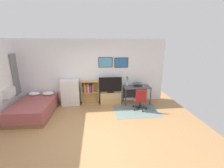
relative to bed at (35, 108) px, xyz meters
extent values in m
plane|color=#A87A4C|center=(2.16, -1.39, -0.26)|extent=(7.20, 7.20, 0.00)
cube|color=white|center=(2.16, 1.04, 1.09)|extent=(6.12, 0.06, 2.70)
cube|color=black|center=(2.67, 0.99, 1.49)|extent=(0.59, 0.02, 0.42)
cube|color=#4C93B7|center=(2.67, 0.98, 1.49)|extent=(0.55, 0.01, 0.38)
cube|color=black|center=(3.34, 0.99, 1.46)|extent=(0.59, 0.02, 0.42)
cube|color=#285B93|center=(3.34, 0.98, 1.46)|extent=(0.55, 0.01, 0.38)
cube|color=white|center=(-0.82, -0.09, 1.19)|extent=(0.02, 1.03, 1.48)
cube|color=silver|center=(-0.83, -0.09, 1.19)|extent=(0.01, 0.95, 1.40)
cube|color=slate|center=(-0.77, 0.60, 1.12)|extent=(0.05, 0.40, 1.54)
cube|color=silver|center=(-0.73, -0.09, 0.64)|extent=(0.20, 0.52, 0.30)
cube|color=slate|center=(3.77, -0.13, -0.25)|extent=(1.70, 1.20, 0.01)
cube|color=brown|center=(0.00, -0.02, -0.21)|extent=(1.33, 2.00, 0.10)
cube|color=#9E4C4C|center=(0.00, -0.02, 0.04)|extent=(1.29, 1.96, 0.40)
ellipsoid|color=white|center=(-0.25, 0.72, 0.30)|extent=(0.45, 0.30, 0.14)
ellipsoid|color=white|center=(0.30, 0.70, 0.30)|extent=(0.45, 0.30, 0.14)
cube|color=silver|center=(1.18, 0.77, 0.29)|extent=(0.73, 0.42, 1.09)
cube|color=silver|center=(1.18, 0.55, -0.12)|extent=(0.69, 0.01, 0.25)
sphere|color=#A59E8C|center=(1.18, 0.54, -0.12)|extent=(0.03, 0.03, 0.03)
cube|color=silver|center=(1.18, 0.55, 0.15)|extent=(0.69, 0.01, 0.25)
sphere|color=#A59E8C|center=(1.18, 0.54, 0.15)|extent=(0.03, 0.03, 0.03)
cube|color=silver|center=(1.18, 0.55, 0.42)|extent=(0.69, 0.01, 0.25)
sphere|color=#A59E8C|center=(1.18, 0.54, 0.42)|extent=(0.03, 0.03, 0.03)
cube|color=silver|center=(1.18, 0.55, 0.69)|extent=(0.69, 0.01, 0.25)
sphere|color=#A59E8C|center=(1.18, 0.54, 0.69)|extent=(0.03, 0.03, 0.03)
cube|color=tan|center=(1.64, 0.83, 0.24)|extent=(0.02, 0.30, 0.99)
cube|color=tan|center=(2.33, 0.83, 0.24)|extent=(0.02, 0.30, 0.99)
cube|color=tan|center=(1.99, 0.83, -0.25)|extent=(0.71, 0.30, 0.02)
cube|color=tan|center=(1.99, 0.83, 0.26)|extent=(0.67, 0.30, 0.02)
cube|color=tan|center=(1.99, 0.83, 0.73)|extent=(0.67, 0.30, 0.02)
cube|color=tan|center=(1.99, 0.98, 0.24)|extent=(0.71, 0.01, 0.99)
cube|color=#2D8C4C|center=(1.67, 0.80, 0.42)|extent=(0.02, 0.23, 0.29)
cube|color=#8C388C|center=(1.70, 0.79, 0.41)|extent=(0.02, 0.21, 0.28)
cube|color=black|center=(1.73, 0.77, 0.41)|extent=(0.02, 0.17, 0.28)
cube|color=orange|center=(1.76, 0.81, 0.47)|extent=(0.03, 0.23, 0.41)
cube|color=orange|center=(1.80, 0.81, 0.43)|extent=(0.04, 0.24, 0.32)
cube|color=red|center=(1.84, 0.77, 0.43)|extent=(0.02, 0.17, 0.33)
cube|color=red|center=(1.88, 0.79, 0.41)|extent=(0.03, 0.21, 0.28)
cube|color=white|center=(1.91, 0.80, 0.44)|extent=(0.03, 0.21, 0.35)
cube|color=red|center=(1.94, 0.79, 0.43)|extent=(0.02, 0.20, 0.32)
cube|color=#1E519E|center=(1.98, 0.78, 0.42)|extent=(0.04, 0.18, 0.30)
cube|color=#8C388C|center=(2.02, 0.77, 0.43)|extent=(0.02, 0.17, 0.31)
cube|color=black|center=(2.05, 0.80, 0.45)|extent=(0.03, 0.21, 0.36)
cube|color=red|center=(2.08, 0.78, 0.42)|extent=(0.03, 0.19, 0.30)
cube|color=orange|center=(2.12, 0.78, 0.44)|extent=(0.02, 0.17, 0.34)
cube|color=tan|center=(2.85, 0.78, -0.01)|extent=(0.88, 0.40, 0.49)
cube|color=tan|center=(2.85, 0.58, -0.01)|extent=(0.88, 0.01, 0.02)
cube|color=black|center=(2.85, 0.76, 0.25)|extent=(0.28, 0.16, 0.02)
cube|color=black|center=(2.85, 0.76, 0.28)|extent=(0.06, 0.04, 0.05)
cube|color=black|center=(2.85, 0.76, 0.59)|extent=(0.96, 0.02, 0.60)
cube|color=black|center=(2.85, 0.75, 0.59)|extent=(0.93, 0.01, 0.57)
cube|color=#4C4C4F|center=(3.97, 0.68, 0.47)|extent=(1.11, 0.61, 0.03)
cube|color=#2D2D30|center=(3.44, 0.40, 0.10)|extent=(0.03, 0.03, 0.71)
cube|color=#2D2D30|center=(4.50, 0.40, 0.10)|extent=(0.03, 0.03, 0.71)
cube|color=#2D2D30|center=(3.44, 0.95, 0.10)|extent=(0.03, 0.03, 0.71)
cube|color=#2D2D30|center=(4.50, 0.95, 0.10)|extent=(0.03, 0.03, 0.71)
cube|color=#2D2D30|center=(3.97, 0.97, 0.13)|extent=(1.05, 0.02, 0.50)
cylinder|color=#232326|center=(4.21, -0.01, -0.23)|extent=(0.05, 0.05, 0.05)
cube|color=#232326|center=(4.07, 0.01, -0.19)|extent=(0.28, 0.07, 0.02)
cylinder|color=#232326|center=(4.06, 0.28, -0.23)|extent=(0.05, 0.05, 0.05)
cube|color=#232326|center=(4.00, 0.15, -0.19)|extent=(0.15, 0.26, 0.02)
cylinder|color=#232326|center=(3.73, 0.22, -0.23)|extent=(0.05, 0.05, 0.05)
cube|color=#232326|center=(3.83, 0.12, -0.19)|extent=(0.22, 0.22, 0.02)
cylinder|color=#232326|center=(3.69, -0.11, -0.23)|extent=(0.05, 0.05, 0.05)
cube|color=#232326|center=(3.81, -0.04, -0.19)|extent=(0.26, 0.16, 0.02)
cylinder|color=#232326|center=(3.98, -0.25, -0.23)|extent=(0.05, 0.05, 0.05)
cube|color=#232326|center=(3.96, -0.11, -0.19)|extent=(0.08, 0.28, 0.02)
cylinder|color=#232326|center=(3.93, 0.03, -0.03)|extent=(0.04, 0.04, 0.30)
cube|color=maroon|center=(3.93, 0.03, 0.14)|extent=(0.50, 0.50, 0.03)
cube|color=maroon|center=(3.91, -0.17, 0.38)|extent=(0.40, 0.09, 0.45)
cube|color=black|center=(4.02, 0.72, 0.49)|extent=(0.36, 0.25, 0.01)
cube|color=black|center=(4.02, 0.71, 0.50)|extent=(0.33, 0.22, 0.00)
cube|color=black|center=(4.02, 0.87, 0.60)|extent=(0.36, 0.23, 0.07)
cube|color=black|center=(4.02, 0.86, 0.61)|extent=(0.34, 0.21, 0.06)
ellipsoid|color=silver|center=(4.26, 0.66, 0.50)|extent=(0.06, 0.10, 0.03)
cylinder|color=silver|center=(3.59, 0.87, 0.56)|extent=(0.09, 0.09, 0.16)
cylinder|color=#3D8438|center=(3.60, 0.87, 0.68)|extent=(0.01, 0.01, 0.30)
sphere|color=#308B2C|center=(3.60, 0.87, 0.83)|extent=(0.07, 0.07, 0.07)
cylinder|color=#3D8438|center=(3.58, 0.88, 0.68)|extent=(0.01, 0.01, 0.30)
sphere|color=#308B2C|center=(3.58, 0.88, 0.83)|extent=(0.07, 0.07, 0.07)
cylinder|color=#3D8438|center=(3.57, 0.85, 0.71)|extent=(0.01, 0.01, 0.35)
sphere|color=#308B2C|center=(3.57, 0.85, 0.88)|extent=(0.07, 0.07, 0.07)
camera|label=1|loc=(2.24, -5.38, 2.33)|focal=24.42mm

